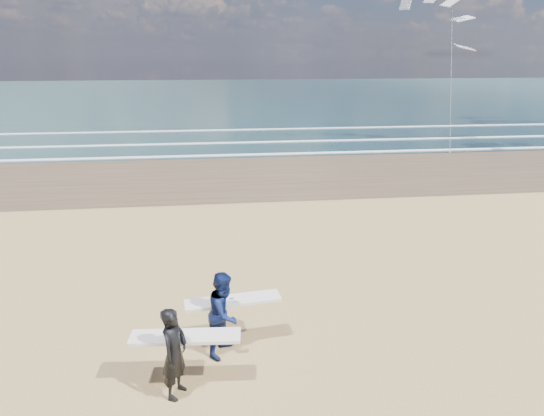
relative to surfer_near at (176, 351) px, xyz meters
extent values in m
cube|color=#4B3B28|center=(20.97, 18.70, -0.96)|extent=(220.00, 12.00, 0.01)
cube|color=#182F35|center=(20.97, 72.70, -0.95)|extent=(220.00, 100.00, 0.02)
cube|color=white|center=(20.97, 23.50, -0.91)|extent=(220.00, 0.50, 0.05)
cube|color=white|center=(20.97, 28.20, -0.91)|extent=(220.00, 0.50, 0.05)
cube|color=white|center=(20.97, 34.70, -0.91)|extent=(220.00, 0.50, 0.05)
imported|color=black|center=(-0.02, -0.04, -0.01)|extent=(0.69, 0.82, 1.90)
cube|color=white|center=(0.18, 0.31, 0.11)|extent=(2.23, 0.69, 0.07)
imported|color=#0C1947|center=(0.99, 1.32, 0.01)|extent=(1.11, 1.19, 1.95)
cube|color=white|center=(1.19, 1.67, 0.12)|extent=(2.25, 0.79, 0.07)
cube|color=slate|center=(16.94, 22.62, -0.91)|extent=(0.12, 0.12, 0.10)
camera|label=1|loc=(0.86, -8.28, 5.50)|focal=32.00mm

